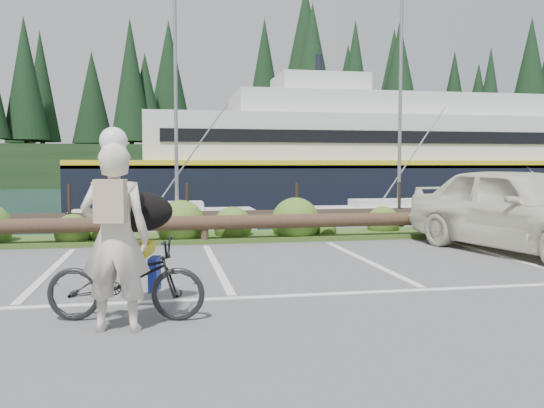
% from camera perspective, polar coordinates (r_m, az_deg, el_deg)
% --- Properties ---
extents(ground, '(72.00, 72.00, 0.00)m').
position_cam_1_polar(ground, '(7.69, -4.20, -8.65)').
color(ground, '#515154').
extents(harbor_backdrop, '(170.00, 160.00, 30.00)m').
position_cam_1_polar(harbor_backdrop, '(85.95, -9.95, 2.82)').
color(harbor_backdrop, '#19343E').
rests_on(harbor_backdrop, ground).
extents(vegetation_strip, '(34.00, 1.60, 0.10)m').
position_cam_1_polar(vegetation_strip, '(12.89, -6.91, -3.30)').
color(vegetation_strip, '#3D5B21').
rests_on(vegetation_strip, ground).
extents(log_rail, '(32.00, 0.30, 0.60)m').
position_cam_1_polar(log_rail, '(12.20, -6.68, -3.95)').
color(log_rail, '#443021').
rests_on(log_rail, ground).
extents(bicycle, '(1.77, 0.89, 0.89)m').
position_cam_1_polar(bicycle, '(6.41, -14.27, -7.25)').
color(bicycle, black).
rests_on(bicycle, ground).
extents(cyclist, '(0.76, 0.57, 1.89)m').
position_cam_1_polar(cyclist, '(5.96, -15.26, -3.25)').
color(cyclist, beige).
rests_on(cyclist, ground).
extents(dog, '(0.55, 0.89, 0.48)m').
position_cam_1_polar(dog, '(6.84, -13.27, -0.75)').
color(dog, black).
rests_on(dog, bicycle).
extents(parked_car, '(2.97, 5.18, 1.66)m').
position_cam_1_polar(parked_car, '(11.81, 23.50, -0.47)').
color(parked_car, beige).
rests_on(parked_car, ground).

